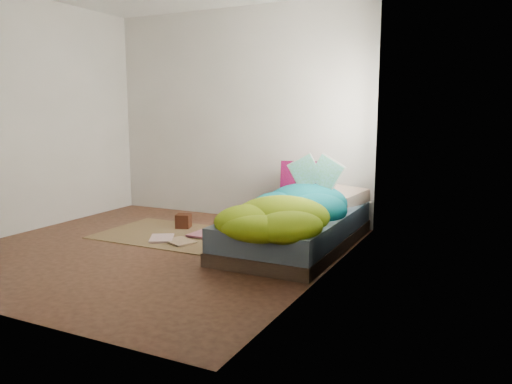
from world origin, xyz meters
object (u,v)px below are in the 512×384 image
floor_book_a (150,239)px  open_book (316,163)px  pillow_magenta (300,181)px  wooden_box (183,221)px  floor_book_b (194,233)px  bed (297,230)px

floor_book_a → open_book: bearing=-5.1°
pillow_magenta → floor_book_a: 1.79m
wooden_box → pillow_magenta: bearing=27.1°
pillow_magenta → floor_book_a: bearing=-151.2°
floor_book_b → floor_book_a: bearing=-121.9°
floor_book_a → bed: bearing=-13.1°
bed → pillow_magenta: 0.88m
bed → open_book: bearing=72.5°
pillow_magenta → open_book: open_book is taller
bed → wooden_box: bearing=174.6°
bed → floor_book_a: size_ratio=6.15×
open_book → wooden_box: open_book is taller
open_book → floor_book_b: bearing=-168.9°
pillow_magenta → open_book: size_ratio=0.92×
wooden_box → open_book: bearing=5.3°
bed → open_book: 0.72m
bed → floor_book_a: 1.54m
pillow_magenta → bed: bearing=-87.6°
bed → open_book: (0.09, 0.28, 0.66)m
floor_book_b → wooden_box: bearing=146.4°
bed → floor_book_b: bearing=-176.6°
wooden_box → floor_book_b: 0.36m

